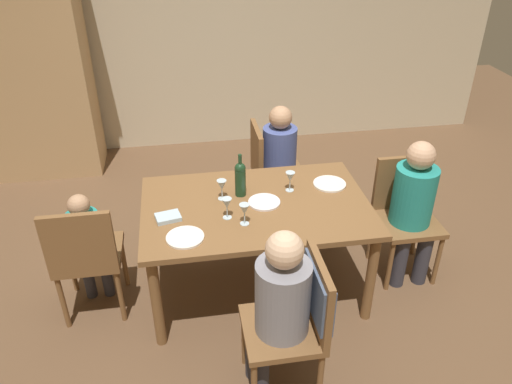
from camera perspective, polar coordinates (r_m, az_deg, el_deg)
name	(u,v)px	position (r m, az deg, el deg)	size (l,w,h in m)	color
ground_plane	(256,286)	(3.89, 0.00, -10.75)	(10.00, 10.00, 0.00)	brown
rear_room_partition	(215,26)	(5.73, -4.69, 18.45)	(6.40, 0.12, 2.70)	beige
armoire_cabinet	(30,70)	(5.52, -24.48, 12.64)	(1.18, 0.62, 2.18)	tan
dining_table	(256,215)	(3.48, 0.00, -2.62)	(1.57, 1.02, 0.75)	brown
chair_near	(304,310)	(2.87, 5.51, -13.32)	(0.46, 0.44, 0.92)	brown
chair_far_right	(269,168)	(4.34, 1.55, 2.75)	(0.44, 0.44, 0.92)	brown
chair_right_end	(405,208)	(3.95, 16.72, -1.82)	(0.44, 0.44, 0.92)	brown
chair_left_end	(86,254)	(3.52, -18.96, -6.71)	(0.44, 0.44, 0.92)	brown
person_woman_host	(278,305)	(2.80, 2.53, -12.83)	(0.35, 0.31, 1.13)	#33333D
person_man_bearded	(282,156)	(4.32, 3.04, 4.11)	(0.33, 0.29, 1.10)	#33333D
person_man_guest	(414,203)	(3.81, 17.67, -1.20)	(0.31, 0.35, 1.13)	#33333D
person_child_small	(87,241)	(3.60, -18.82, -5.30)	(0.22, 0.25, 0.94)	#33333D
wine_bottle_tall_green	(240,178)	(3.48, -1.82, 1.63)	(0.08, 0.08, 0.32)	#19381E
wine_glass_near_left	(244,210)	(3.18, -1.34, -2.10)	(0.07, 0.07, 0.15)	silver
wine_glass_centre	(290,178)	(3.55, 3.95, 1.66)	(0.07, 0.07, 0.15)	silver
wine_glass_near_right	(227,204)	(3.25, -3.37, -1.41)	(0.07, 0.07, 0.15)	silver
wine_glass_far	(222,186)	(3.45, -3.96, 0.71)	(0.07, 0.07, 0.15)	silver
dinner_plate_host	(185,237)	(3.14, -8.14, -5.18)	(0.24, 0.24, 0.01)	white
dinner_plate_guest_left	(264,202)	(3.45, 0.95, -1.17)	(0.22, 0.22, 0.01)	white
dinner_plate_guest_right	(330,184)	(3.70, 8.44, 0.94)	(0.24, 0.24, 0.01)	white
folded_napkin	(168,217)	(3.33, -10.07, -2.87)	(0.16, 0.12, 0.03)	#ADC6D6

